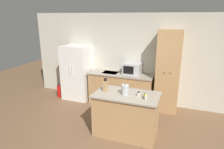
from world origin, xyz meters
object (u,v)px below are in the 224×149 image
pantry_cabinet (168,72)px  refrigerator (77,72)px  spice_bottle_tall_dark (146,97)px  fire_extinguisher (59,91)px  spice_bottle_short_red (139,94)px  kettle (125,90)px  spice_bottle_amber_oil (145,96)px  microwave (132,69)px  knife_block (105,86)px

pantry_cabinet → refrigerator: bearing=-178.5°
spice_bottle_tall_dark → fire_extinguisher: (-3.03, 1.41, -0.79)m
spice_bottle_short_red → kettle: 0.29m
spice_bottle_short_red → fire_extinguisher: size_ratio=0.20×
refrigerator → spice_bottle_amber_oil: bearing=-32.0°
refrigerator → microwave: (1.72, 0.13, 0.25)m
refrigerator → pantry_cabinet: 2.72m
spice_bottle_amber_oil → kettle: (-0.42, 0.04, 0.06)m
refrigerator → microwave: size_ratio=3.41×
knife_block → spice_bottle_tall_dark: bearing=-11.3°
spice_bottle_short_red → fire_extinguisher: spice_bottle_short_red is taller
spice_bottle_tall_dark → kettle: kettle is taller
spice_bottle_tall_dark → spice_bottle_amber_oil: (-0.04, 0.10, -0.01)m
refrigerator → spice_bottle_amber_oil: (2.41, -1.51, 0.15)m
refrigerator → fire_extinguisher: size_ratio=3.65×
spice_bottle_amber_oil → kettle: size_ratio=0.42×
spice_bottle_short_red → microwave: bearing=109.3°
refrigerator → fire_extinguisher: (-0.58, -0.20, -0.63)m
pantry_cabinet → spice_bottle_tall_dark: 1.71m
pantry_cabinet → fire_extinguisher: size_ratio=4.81×
spice_bottle_tall_dark → kettle: size_ratio=0.50×
spice_bottle_tall_dark → kettle: 0.48m
spice_bottle_short_red → knife_block: bearing=178.1°
knife_block → spice_bottle_amber_oil: 0.89m
refrigerator → fire_extinguisher: 0.88m
refrigerator → pantry_cabinet: pantry_cabinet is taller
knife_block → spice_bottle_short_red: knife_block is taller
refrigerator → spice_bottle_tall_dark: refrigerator is taller
refrigerator → pantry_cabinet: bearing=1.5°
knife_block → spice_bottle_amber_oil: knife_block is taller
pantry_cabinet → spice_bottle_short_red: bearing=-106.0°
pantry_cabinet → fire_extinguisher: 3.42m
spice_bottle_tall_dark → refrigerator: bearing=146.7°
refrigerator → spice_bottle_short_red: refrigerator is taller
spice_bottle_tall_dark → fire_extinguisher: size_ratio=0.26×
refrigerator → knife_block: (1.53, -1.43, 0.22)m
spice_bottle_tall_dark → kettle: (-0.46, 0.14, 0.05)m
refrigerator → kettle: bearing=-36.5°
kettle → spice_bottle_tall_dark: bearing=-16.6°
pantry_cabinet → spice_bottle_tall_dark: size_ratio=18.43×
pantry_cabinet → spice_bottle_short_red: size_ratio=24.05×
knife_block → pantry_cabinet: bearing=51.8°
spice_bottle_amber_oil → refrigerator: bearing=148.0°
knife_block → spice_bottle_tall_dark: 0.94m
pantry_cabinet → kettle: (-0.72, -1.55, -0.05)m
microwave → knife_block: bearing=-96.9°
microwave → fire_extinguisher: size_ratio=1.07×
spice_bottle_amber_oil → microwave: bearing=113.0°
refrigerator → spice_bottle_tall_dark: (2.45, -1.61, 0.16)m
kettle → knife_block: bearing=174.1°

